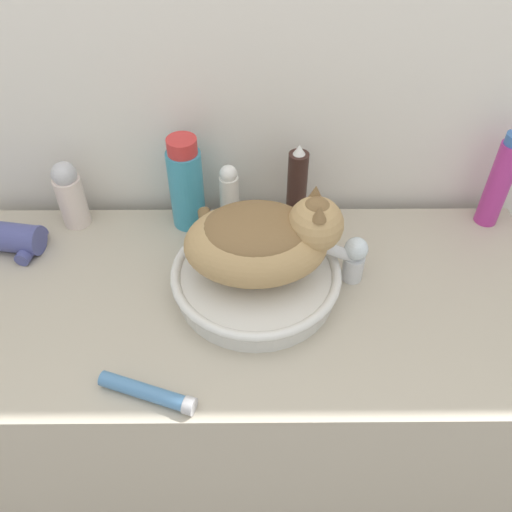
{
  "coord_description": "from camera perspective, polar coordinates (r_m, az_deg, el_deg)",
  "views": [
    {
      "loc": [
        0.02,
        -0.45,
        1.64
      ],
      "look_at": [
        0.02,
        0.29,
        0.92
      ],
      "focal_mm": 38.0,
      "sensor_mm": 36.0,
      "label": 1
    }
  ],
  "objects": [
    {
      "name": "lotion_bottle_white",
      "position": [
        1.29,
        -18.97,
        6.16
      ],
      "size": [
        0.06,
        0.06,
        0.16
      ],
      "color": "silver",
      "rests_on": "vanity_counter"
    },
    {
      "name": "wall_back",
      "position": [
        1.15,
        -1.46,
        21.85
      ],
      "size": [
        8.0,
        0.05,
        2.4
      ],
      "color": "silver",
      "rests_on": "ground_plane"
    },
    {
      "name": "shampoo_bottle_tall",
      "position": [
        1.32,
        24.27,
        7.18
      ],
      "size": [
        0.05,
        0.05,
        0.23
      ],
      "color": "#B2338C",
      "rests_on": "vanity_counter"
    },
    {
      "name": "deodorant_stick",
      "position": [
        1.22,
        -2.83,
        6.43
      ],
      "size": [
        0.04,
        0.04,
        0.16
      ],
      "color": "white",
      "rests_on": "vanity_counter"
    },
    {
      "name": "vanity_counter",
      "position": [
        1.43,
        -1.03,
        -15.07
      ],
      "size": [
        1.27,
        0.56,
        0.81
      ],
      "color": "#B2A893",
      "rests_on": "ground_plane"
    },
    {
      "name": "cream_tube",
      "position": [
        0.97,
        -11.26,
        -13.93
      ],
      "size": [
        0.18,
        0.09,
        0.03
      ],
      "rotation": [
        0.0,
        0.0,
        -0.34
      ],
      "color": "#4C7FB2",
      "rests_on": "vanity_counter"
    },
    {
      "name": "faucet",
      "position": [
        1.11,
        9.78,
        -0.03
      ],
      "size": [
        0.14,
        0.05,
        0.13
      ],
      "rotation": [
        0.0,
        0.0,
        -2.99
      ],
      "color": "silver",
      "rests_on": "vanity_counter"
    },
    {
      "name": "cat",
      "position": [
        1.02,
        0.75,
        1.87
      ],
      "size": [
        0.3,
        0.27,
        0.18
      ],
      "rotation": [
        0.0,
        0.0,
        0.03
      ],
      "color": "tan",
      "rests_on": "sink_basin"
    },
    {
      "name": "mouthwash_bottle",
      "position": [
        1.21,
        -7.36,
        7.48
      ],
      "size": [
        0.08,
        0.08,
        0.22
      ],
      "color": "teal",
      "rests_on": "vanity_counter"
    },
    {
      "name": "hair_dryer",
      "position": [
        1.3,
        -24.77,
        1.77
      ],
      "size": [
        0.19,
        0.11,
        0.07
      ],
      "rotation": [
        0.0,
        0.0,
        2.97
      ],
      "color": "#474C8C",
      "rests_on": "vanity_counter"
    },
    {
      "name": "sink_basin",
      "position": [
        1.1,
        -0.01,
        -2.33
      ],
      "size": [
        0.34,
        0.34,
        0.06
      ],
      "color": "silver",
      "rests_on": "vanity_counter"
    },
    {
      "name": "hairspray_can_black",
      "position": [
        1.22,
        4.32,
        7.17
      ],
      "size": [
        0.04,
        0.04,
        0.21
      ],
      "color": "#331E19",
      "rests_on": "vanity_counter"
    }
  ]
}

